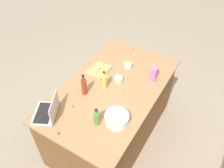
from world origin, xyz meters
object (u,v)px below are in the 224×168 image
ramekin_small (128,65)px  candy_bag (154,74)px  bottle_olive (97,118)px  laptop (48,111)px  bottle_soy (84,86)px  mixing_bowl_large (117,118)px  bottle_oil (104,82)px  ramekin_medium (119,79)px  cutting_board (99,70)px  butter_stick_left (96,70)px

ramekin_small → candy_bag: size_ratio=0.61×
bottle_olive → laptop: bearing=-71.5°
bottle_soy → ramekin_small: size_ratio=2.55×
mixing_bowl_large → bottle_olive: (0.11, -0.16, 0.03)m
bottle_oil → ramekin_medium: 0.22m
cutting_board → butter_stick_left: bearing=0.0°
cutting_board → ramekin_medium: ramekin_medium is taller
ramekin_small → ramekin_medium: size_ratio=1.01×
mixing_bowl_large → bottle_olive: size_ratio=1.20×
laptop → mixing_bowl_large: laptop is taller
bottle_oil → ramekin_medium: (-0.19, 0.08, -0.07)m
laptop → ramekin_medium: (-0.81, 0.36, -0.02)m
bottle_soy → butter_stick_left: (-0.36, -0.08, -0.07)m
ramekin_medium → candy_bag: size_ratio=0.61×
ramekin_small → ramekin_medium: (0.29, 0.03, -0.00)m
bottle_soy → butter_stick_left: bottle_soy is taller
bottle_oil → ramekin_medium: bottle_oil is taller
bottle_soy → candy_bag: size_ratio=1.56×
mixing_bowl_large → butter_stick_left: bearing=-131.4°
bottle_soy → ramekin_medium: bearing=149.3°
mixing_bowl_large → ramekin_small: bearing=-159.3°
laptop → bottle_olive: size_ratio=1.86×
laptop → mixing_bowl_large: size_ratio=1.54×
mixing_bowl_large → bottle_olive: bottle_olive is taller
mixing_bowl_large → cutting_board: (-0.57, -0.59, -0.05)m
mixing_bowl_large → cutting_board: bearing=-134.0°
butter_stick_left → ramekin_small: size_ratio=1.06×
laptop → candy_bag: bearing=146.0°
mixing_bowl_large → ramekin_small: mixing_bowl_large is taller
bottle_soy → candy_bag: 0.83m
mixing_bowl_large → bottle_olive: bearing=-55.3°
mixing_bowl_large → butter_stick_left: 0.79m
laptop → bottle_olive: bearing=108.5°
laptop → mixing_bowl_large: (-0.27, 0.65, 0.01)m
laptop → butter_stick_left: laptop is taller
cutting_board → butter_stick_left: butter_stick_left is taller
butter_stick_left → ramekin_small: bearing=137.8°
mixing_bowl_large → bottle_soy: bearing=-107.7°
bottle_oil → cutting_board: bottle_oil is taller
bottle_oil → candy_bag: bottle_oil is taller
bottle_olive → ramekin_medium: bottle_olive is taller
butter_stick_left → ramekin_small: 0.41m
mixing_bowl_large → bottle_soy: 0.54m
bottle_soy → cutting_board: 0.43m
bottle_olive → bottle_soy: bearing=-128.3°
bottle_oil → cutting_board: bearing=-134.7°
ramekin_medium → butter_stick_left: bearing=-87.3°
bottle_oil → ramekin_small: bottle_oil is taller
mixing_bowl_large → ramekin_medium: mixing_bowl_large is taller
bottle_olive → cutting_board: bottle_olive is taller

